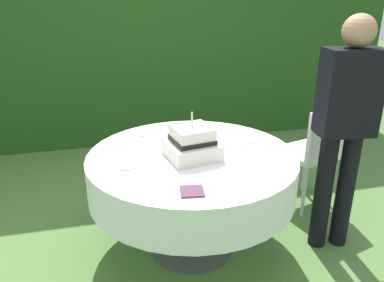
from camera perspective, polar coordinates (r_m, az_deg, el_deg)
ground_plane at (r=2.86m, az=-0.00°, el=-15.48°), size 20.00×20.00×0.00m
foliage_hedge at (r=4.66m, az=-7.25°, el=16.53°), size 5.92×0.60×2.65m
cake_table at (r=2.54m, az=-0.00°, el=-4.81°), size 1.37×1.37×0.73m
wedding_cake at (r=2.41m, az=0.03°, el=-0.34°), size 0.36×0.36×0.30m
serving_plate_near at (r=2.34m, az=-9.61°, el=-3.70°), size 0.11×0.11×0.01m
serving_plate_far at (r=2.96m, az=-5.10°, el=1.99°), size 0.13×0.13×0.01m
serving_plate_left at (r=2.73m, az=7.72°, el=0.15°), size 0.14×0.14×0.01m
serving_plate_right at (r=2.84m, az=-7.28°, el=1.06°), size 0.10×0.10×0.01m
napkin_stack at (r=2.03m, az=-0.00°, el=-7.52°), size 0.14×0.14×0.01m
garden_chair at (r=3.23m, az=18.00°, el=-0.98°), size 0.49×0.49×0.89m
standing_person at (r=2.65m, az=21.87°, el=2.59°), size 0.38×0.24×1.60m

